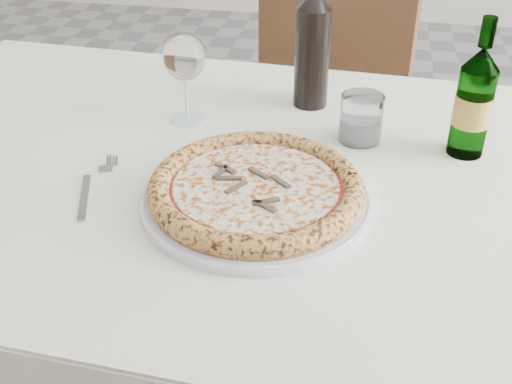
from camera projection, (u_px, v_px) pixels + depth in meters
dining_table at (267, 212)px, 1.08m from camera, size 1.56×0.97×0.76m
chair_far at (314, 99)px, 1.79m from camera, size 0.58×0.58×0.93m
plate at (256, 198)px, 0.95m from camera, size 0.34×0.34×0.02m
pizza at (256, 188)px, 0.94m from camera, size 0.32×0.32×0.03m
fork at (92, 187)px, 0.99m from camera, size 0.05×0.17×0.00m
wine_glass at (184, 59)px, 1.12m from camera, size 0.08×0.08×0.17m
tumbler at (361, 121)px, 1.10m from camera, size 0.07×0.07×0.08m
beer_bottle at (474, 102)px, 1.03m from camera, size 0.06×0.06×0.23m
wine_bottle at (313, 48)px, 1.18m from camera, size 0.07×0.07×0.27m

